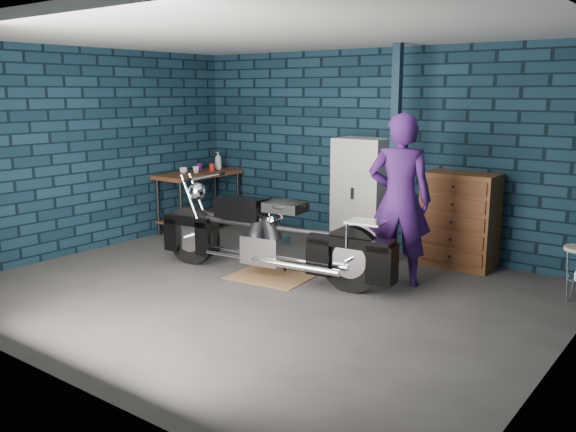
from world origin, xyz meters
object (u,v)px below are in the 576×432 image
object	(u,v)px
workbench	(199,201)
locker	(362,195)
person	(400,200)
tool_chest	(459,220)
motorcycle	(270,230)
storage_bin	(203,222)

from	to	relation	value
workbench	locker	world-z (taller)	locker
person	tool_chest	distance (m)	1.17
motorcycle	storage_bin	size ratio (longest dim) A/B	6.26
storage_bin	tool_chest	size ratio (longest dim) A/B	0.36
workbench	tool_chest	size ratio (longest dim) A/B	1.20
motorcycle	storage_bin	bearing A→B (deg)	144.83
person	workbench	bearing A→B (deg)	-31.55
tool_chest	person	bearing A→B (deg)	-104.19
person	storage_bin	bearing A→B (deg)	-32.20
person	tool_chest	bearing A→B (deg)	-126.61
motorcycle	person	bearing A→B (deg)	21.34
motorcycle	tool_chest	size ratio (longest dim) A/B	2.22
locker	person	bearing A→B (deg)	-44.38
workbench	storage_bin	bearing A→B (deg)	63.43
workbench	storage_bin	distance (m)	0.33
workbench	storage_bin	world-z (taller)	workbench
workbench	locker	distance (m)	2.68
storage_bin	tool_chest	distance (m)	4.02
motorcycle	person	xyz separation A→B (m)	(1.29, 0.68, 0.39)
workbench	motorcycle	distance (m)	2.75
workbench	person	world-z (taller)	person
locker	tool_chest	world-z (taller)	locker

